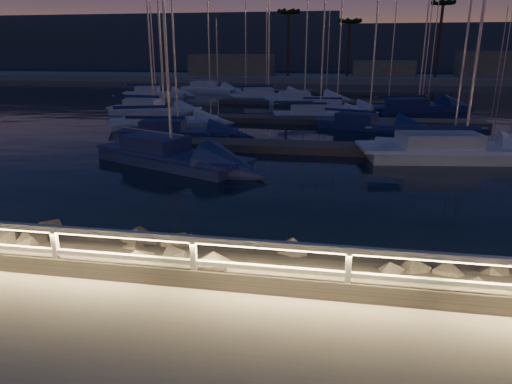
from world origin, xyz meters
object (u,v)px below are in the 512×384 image
(sailboat_b, at_px, (168,154))
(sailboat_j, at_px, (335,108))
(sailboat_a, at_px, (162,121))
(sailboat_h, at_px, (458,149))
(sailboat_f, at_px, (175,132))
(sailboat_d, at_px, (448,147))
(sailboat_g, at_px, (318,114))
(sailboat_n, at_px, (266,95))
(sailboat_k, at_px, (302,99))
(sailboat_m, at_px, (209,89))
(sailboat_l, at_px, (416,107))
(sailboat_c, at_px, (366,123))
(sailboat_e, at_px, (152,109))
(sailboat_i, at_px, (154,93))
(guard_rail, at_px, (291,257))

(sailboat_b, bearing_deg, sailboat_j, 94.46)
(sailboat_a, bearing_deg, sailboat_h, -41.35)
(sailboat_f, relative_size, sailboat_j, 1.09)
(sailboat_b, xyz_separation_m, sailboat_d, (13.43, 4.43, -0.06))
(sailboat_g, bearing_deg, sailboat_n, 102.06)
(sailboat_k, bearing_deg, sailboat_g, -96.05)
(sailboat_g, xyz_separation_m, sailboat_m, (-14.86, 21.61, 0.08))
(sailboat_a, xyz_separation_m, sailboat_l, (18.66, 12.00, -0.02))
(sailboat_c, bearing_deg, sailboat_j, 124.62)
(sailboat_f, xyz_separation_m, sailboat_h, (15.55, -2.72, 0.06))
(sailboat_b, distance_m, sailboat_e, 17.96)
(sailboat_c, height_order, sailboat_i, sailboat_i)
(sailboat_i, distance_m, sailboat_k, 17.69)
(sailboat_j, xyz_separation_m, sailboat_m, (-16.13, 17.16, 0.08))
(sailboat_a, distance_m, sailboat_b, 10.86)
(guard_rail, distance_m, sailboat_n, 42.49)
(sailboat_a, relative_size, sailboat_h, 0.75)
(sailboat_e, relative_size, sailboat_g, 1.08)
(sailboat_n, bearing_deg, sailboat_i, 155.94)
(sailboat_a, distance_m, sailboat_k, 18.95)
(sailboat_f, bearing_deg, sailboat_j, 51.65)
(sailboat_n, bearing_deg, sailboat_h, -83.52)
(sailboat_a, height_order, sailboat_g, sailboat_a)
(guard_rail, xyz_separation_m, sailboat_l, (7.45, 34.11, -0.94))
(sailboat_a, relative_size, sailboat_e, 0.98)
(sailboat_e, relative_size, sailboat_n, 0.93)
(sailboat_e, height_order, sailboat_m, sailboat_m)
(sailboat_b, bearing_deg, sailboat_l, 81.24)
(sailboat_d, distance_m, sailboat_m, 39.91)
(sailboat_g, height_order, sailboat_l, sailboat_l)
(sailboat_c, xyz_separation_m, sailboat_h, (3.97, -8.34, 0.08))
(sailboat_a, xyz_separation_m, sailboat_i, (-8.92, 20.55, -0.01))
(sailboat_a, height_order, sailboat_l, sailboat_l)
(sailboat_e, xyz_separation_m, sailboat_i, (-5.59, 14.27, -0.02))
(sailboat_g, bearing_deg, sailboat_f, -141.28)
(sailboat_f, xyz_separation_m, sailboat_k, (6.06, 20.86, 0.02))
(sailboat_e, distance_m, sailboat_k, 15.88)
(sailboat_i, xyz_separation_m, sailboat_j, (20.63, -10.03, -0.05))
(guard_rail, height_order, sailboat_j, sailboat_j)
(guard_rail, relative_size, sailboat_h, 2.57)
(sailboat_h, height_order, sailboat_l, sailboat_h)
(sailboat_h, distance_m, sailboat_m, 40.90)
(sailboat_c, height_order, sailboat_n, sailboat_n)
(sailboat_g, bearing_deg, sailboat_e, 166.98)
(sailboat_g, distance_m, sailboat_l, 10.13)
(sailboat_c, distance_m, sailboat_k, 16.20)
(sailboat_g, bearing_deg, sailboat_i, 131.08)
(guard_rail, relative_size, sailboat_g, 3.60)
(sailboat_m, height_order, sailboat_n, sailboat_n)
(guard_rail, relative_size, sailboat_e, 3.35)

